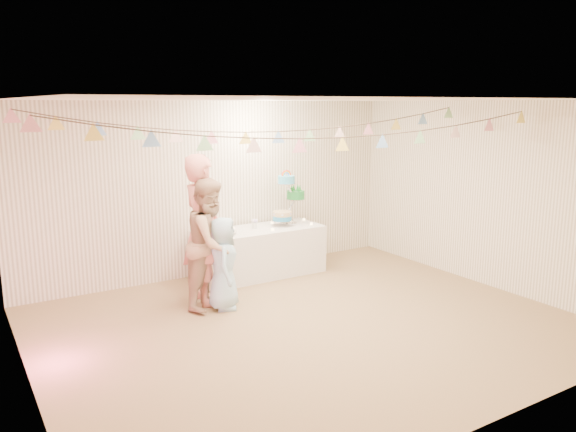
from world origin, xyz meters
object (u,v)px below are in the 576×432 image
cake_stand (289,197)px  table (260,252)px  person_adult_a (202,230)px  person_child (223,263)px  person_adult_b (211,243)px

cake_stand → table: bearing=-174.8°
person_adult_a → person_child: person_adult_a is taller
table → person_adult_b: bearing=-144.0°
table → cake_stand: bearing=5.2°
cake_stand → person_child: cake_stand is taller
table → cake_stand: 0.96m
person_adult_a → person_adult_b: (0.04, -0.19, -0.15)m
cake_stand → person_adult_b: size_ratio=0.48×
person_adult_b → person_child: 0.30m
person_adult_a → cake_stand: bearing=-66.8°
person_adult_b → person_child: size_ratio=1.40×
cake_stand → person_adult_a: person_adult_a is taller
person_adult_b → person_adult_a: bearing=61.4°
cake_stand → person_adult_b: (-1.71, -0.89, -0.32)m
table → cake_stand: (0.55, 0.05, 0.78)m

